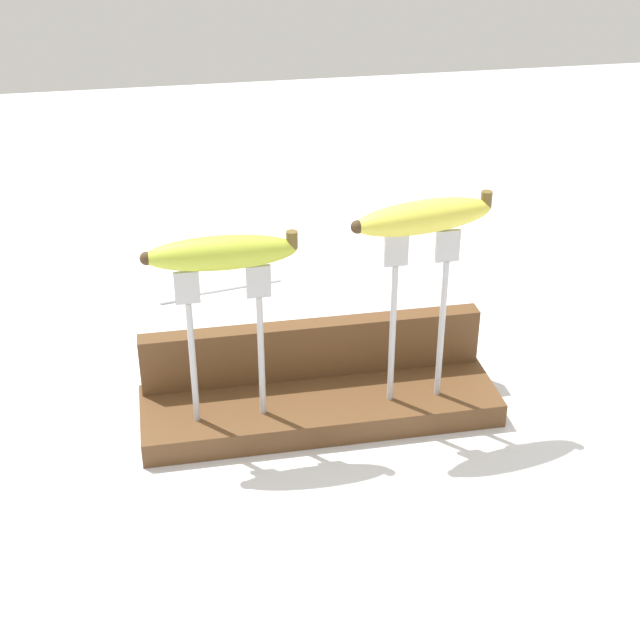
{
  "coord_description": "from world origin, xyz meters",
  "views": [
    {
      "loc": [
        -0.17,
        -0.87,
        0.63
      ],
      "look_at": [
        0.0,
        0.0,
        0.13
      ],
      "focal_mm": 51.89,
      "sensor_mm": 36.0,
      "label": 1
    }
  ],
  "objects_px": {
    "fork_stand_right": "(419,303)",
    "banana_raised_left": "(221,253)",
    "fork_fallen_near": "(203,292)",
    "banana_raised_right": "(424,217)",
    "fork_stand_left": "(226,331)"
  },
  "relations": [
    {
      "from": "fork_stand_left",
      "to": "banana_raised_left",
      "type": "xyz_separation_m",
      "value": [
        -0.0,
        0.0,
        0.09
      ]
    },
    {
      "from": "fork_stand_left",
      "to": "fork_stand_right",
      "type": "bearing_deg",
      "value": 0.0
    },
    {
      "from": "banana_raised_left",
      "to": "fork_fallen_near",
      "type": "height_order",
      "value": "banana_raised_left"
    },
    {
      "from": "fork_fallen_near",
      "to": "banana_raised_right",
      "type": "bearing_deg",
      "value": -58.9
    },
    {
      "from": "banana_raised_right",
      "to": "fork_stand_right",
      "type": "bearing_deg",
      "value": 9.94
    },
    {
      "from": "banana_raised_right",
      "to": "fork_fallen_near",
      "type": "relative_size",
      "value": 0.87
    },
    {
      "from": "fork_stand_right",
      "to": "banana_raised_left",
      "type": "xyz_separation_m",
      "value": [
        -0.21,
        0.0,
        0.08
      ]
    },
    {
      "from": "banana_raised_right",
      "to": "fork_fallen_near",
      "type": "height_order",
      "value": "banana_raised_right"
    },
    {
      "from": "banana_raised_left",
      "to": "fork_fallen_near",
      "type": "bearing_deg",
      "value": 90.61
    },
    {
      "from": "banana_raised_left",
      "to": "fork_stand_right",
      "type": "bearing_deg",
      "value": -0.0
    },
    {
      "from": "fork_fallen_near",
      "to": "banana_raised_left",
      "type": "bearing_deg",
      "value": -89.39
    },
    {
      "from": "fork_stand_left",
      "to": "banana_raised_left",
      "type": "bearing_deg",
      "value": 179.34
    },
    {
      "from": "fork_fallen_near",
      "to": "fork_stand_left",
      "type": "bearing_deg",
      "value": -89.38
    },
    {
      "from": "fork_stand_left",
      "to": "banana_raised_right",
      "type": "height_order",
      "value": "banana_raised_right"
    },
    {
      "from": "banana_raised_left",
      "to": "banana_raised_right",
      "type": "distance_m",
      "value": 0.21
    }
  ]
}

